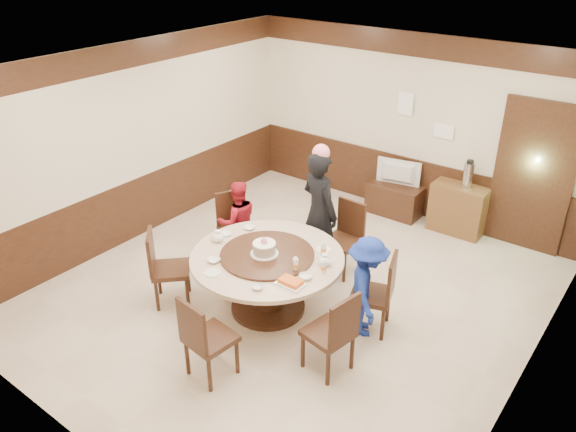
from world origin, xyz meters
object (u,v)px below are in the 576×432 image
Objects in this scene: side_cabinet at (458,209)px; television at (397,173)px; birthday_cake at (264,248)px; tv_stand at (395,199)px; banquet_table at (267,271)px; person_standing at (319,212)px; shrimp_platter at (291,282)px; person_blue at (367,287)px; thermos at (468,175)px; person_red at (238,221)px.

television is at bearing -178.32° from side_cabinet.
birthday_cake is at bearing -108.18° from side_cabinet.
television is (0.00, 0.00, 0.45)m from tv_stand.
person_standing is (-0.04, 1.13, 0.31)m from banquet_table.
shrimp_platter is at bearing -81.30° from tv_stand.
person_blue is 1.42× the size of tv_stand.
thermos reaches higher than birthday_cake.
person_red reaches higher than thermos.
tv_stand is at bearing -74.61° from person_standing.
thermos is (2.18, 2.56, 0.36)m from person_red.
banquet_table is at bearing 78.97° from television.
banquet_table is 4.70× the size of thermos.
banquet_table is 0.69m from shrimp_platter.
birthday_cake is at bearing 90.22° from person_red.
person_standing reaches higher than person_blue.
birthday_cake reaches higher than banquet_table.
person_standing is at bearing -91.98° from tv_stand.
shrimp_platter is 3.59m from tv_stand.
person_standing is at bearing 92.09° from banquet_table.
shrimp_platter is (0.59, -0.28, -0.08)m from birthday_cake.
shrimp_platter is at bearing 104.30° from person_blue.
tv_stand is (-0.54, 3.51, -0.53)m from shrimp_platter.
person_blue reaches higher than thermos.
person_blue reaches higher than tv_stand.
birthday_cake is at bearing -90.87° from tv_stand.
birthday_cake reaches higher than television.
birthday_cake is 3.45m from thermos.
thermos reaches higher than television.
television is (-1.11, 2.87, 0.10)m from person_blue.
banquet_table is 1.48× the size of person_blue.
person_red is 3.54× the size of birthday_cake.
person_red is 3.38m from thermos.
person_blue is 3.69× the size of birthday_cake.
tv_stand is at bearing -178.32° from side_cabinet.
person_standing reaches higher than birthday_cake.
television is at bearing -74.61° from person_standing.
side_cabinet is (1.09, 2.10, -0.46)m from person_standing.
banquet_table is at bearing -108.02° from side_cabinet.
tv_stand is 1.23× the size of television.
side_cabinet is at bearing 82.22° from shrimp_platter.
person_blue is 2.92m from thermos.
person_standing is 1.39× the size of person_blue.
person_blue is (2.19, -0.34, 0.02)m from person_red.
person_standing reaches higher than thermos.
tv_stand is 2.24× the size of thermos.
person_red is 3.86× the size of shrimp_platter.
side_cabinet is at bearing -100.10° from person_standing.
thermos is at bearing -33.75° from person_blue.
person_standing is at bearing 21.84° from person_blue.
thermos is (1.12, 3.23, 0.41)m from banquet_table.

